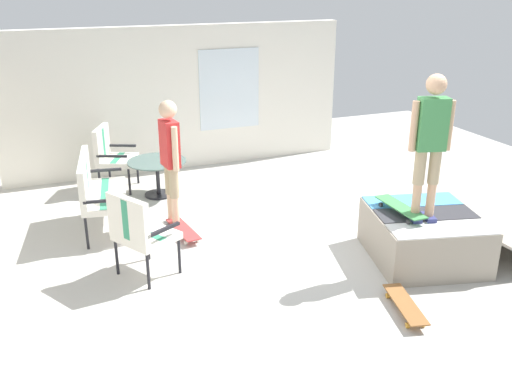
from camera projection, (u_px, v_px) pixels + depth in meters
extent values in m
cube|color=beige|center=(298.00, 253.00, 7.26)|extent=(12.00, 12.00, 0.10)
cube|color=white|center=(178.00, 99.00, 9.92)|extent=(0.20, 6.00, 2.46)
cube|color=silver|center=(229.00, 89.00, 10.10)|extent=(0.03, 1.10, 1.40)
cube|color=gray|center=(423.00, 236.00, 6.91)|extent=(1.58, 1.50, 0.58)
cube|color=silver|center=(442.00, 229.00, 6.40)|extent=(0.70, 1.24, 0.01)
cube|color=#333338|center=(426.00, 214.00, 6.81)|extent=(0.70, 1.24, 0.01)
cube|color=#4C99D8|center=(412.00, 200.00, 7.21)|extent=(0.70, 1.24, 0.01)
cylinder|color=#B2B2B7|center=(379.00, 219.00, 6.75)|extent=(1.24, 0.36, 0.05)
cube|color=gray|center=(499.00, 234.00, 7.05)|extent=(1.44, 1.11, 0.48)
cylinder|color=black|center=(125.00, 230.00, 7.27)|extent=(0.04, 0.04, 0.44)
cylinder|color=black|center=(124.00, 197.00, 8.34)|extent=(0.04, 0.04, 0.44)
cylinder|color=black|center=(87.00, 233.00, 7.17)|extent=(0.04, 0.04, 0.44)
cylinder|color=black|center=(91.00, 199.00, 8.24)|extent=(0.04, 0.04, 0.44)
cube|color=silver|center=(105.00, 196.00, 7.66)|extent=(1.32, 0.74, 0.08)
cube|color=#338C66|center=(105.00, 193.00, 7.65)|extent=(1.21, 0.29, 0.00)
cube|color=silver|center=(84.00, 177.00, 7.51)|extent=(1.25, 0.27, 0.50)
cube|color=#338C66|center=(84.00, 177.00, 7.51)|extent=(0.11, 0.10, 0.46)
cube|color=black|center=(103.00, 201.00, 7.05)|extent=(0.11, 0.47, 0.04)
cube|color=black|center=(105.00, 170.00, 8.16)|extent=(0.11, 0.47, 0.04)
cylinder|color=black|center=(129.00, 182.00, 8.94)|extent=(0.04, 0.04, 0.44)
cylinder|color=black|center=(138.00, 171.00, 9.44)|extent=(0.04, 0.04, 0.44)
cylinder|color=black|center=(100.00, 181.00, 8.96)|extent=(0.04, 0.04, 0.44)
cylinder|color=black|center=(109.00, 170.00, 9.46)|extent=(0.04, 0.04, 0.44)
cube|color=silver|center=(118.00, 160.00, 9.11)|extent=(0.79, 0.76, 0.08)
cube|color=#338C66|center=(117.00, 158.00, 9.09)|extent=(0.57, 0.33, 0.00)
cube|color=silver|center=(101.00, 143.00, 9.01)|extent=(0.60, 0.33, 0.50)
cube|color=#338C66|center=(101.00, 143.00, 9.01)|extent=(0.13, 0.12, 0.46)
cube|color=black|center=(112.00, 156.00, 8.78)|extent=(0.23, 0.44, 0.04)
cube|color=black|center=(122.00, 146.00, 9.32)|extent=(0.23, 0.44, 0.04)
cylinder|color=black|center=(179.00, 256.00, 6.60)|extent=(0.04, 0.04, 0.44)
cylinder|color=black|center=(148.00, 243.00, 6.91)|extent=(0.04, 0.04, 0.44)
cylinder|color=black|center=(148.00, 271.00, 6.25)|extent=(0.04, 0.04, 0.44)
cylinder|color=black|center=(117.00, 257.00, 6.57)|extent=(0.04, 0.04, 0.44)
cube|color=silver|center=(147.00, 236.00, 6.49)|extent=(0.81, 0.78, 0.08)
cube|color=#338C66|center=(146.00, 233.00, 6.47)|extent=(0.55, 0.37, 0.00)
cube|color=silver|center=(128.00, 219.00, 6.21)|extent=(0.58, 0.37, 0.50)
cube|color=#338C66|center=(128.00, 219.00, 6.21)|extent=(0.13, 0.12, 0.46)
cube|color=black|center=(163.00, 230.00, 6.26)|extent=(0.27, 0.43, 0.04)
cube|color=black|center=(129.00, 217.00, 6.60)|extent=(0.27, 0.43, 0.04)
cylinder|color=black|center=(158.00, 179.00, 8.90)|extent=(0.06, 0.06, 0.55)
cylinder|color=black|center=(159.00, 194.00, 8.99)|extent=(0.44, 0.44, 0.03)
cylinder|color=#4C6660|center=(157.00, 161.00, 8.80)|extent=(0.90, 0.90, 0.02)
cube|color=silver|center=(176.00, 227.00, 7.81)|extent=(0.14, 0.25, 0.05)
cylinder|color=beige|center=(175.00, 211.00, 7.73)|extent=(0.10, 0.10, 0.41)
cylinder|color=tan|center=(174.00, 183.00, 7.58)|extent=(0.13, 0.13, 0.41)
cube|color=silver|center=(172.00, 223.00, 7.95)|extent=(0.14, 0.25, 0.05)
cylinder|color=beige|center=(171.00, 207.00, 7.87)|extent=(0.10, 0.10, 0.41)
cylinder|color=tan|center=(170.00, 179.00, 7.72)|extent=(0.13, 0.13, 0.41)
cube|color=red|center=(170.00, 144.00, 7.46)|extent=(0.34, 0.21, 0.61)
sphere|color=beige|center=(168.00, 109.00, 7.30)|extent=(0.23, 0.23, 0.23)
cylinder|color=beige|center=(175.00, 149.00, 7.31)|extent=(0.08, 0.08, 0.58)
cylinder|color=beige|center=(165.00, 141.00, 7.64)|extent=(0.08, 0.08, 0.58)
cube|color=navy|center=(414.00, 218.00, 6.62)|extent=(0.26, 0.17, 0.05)
cylinder|color=tan|center=(416.00, 200.00, 6.54)|extent=(0.10, 0.10, 0.40)
cylinder|color=tan|center=(420.00, 167.00, 6.40)|extent=(0.13, 0.13, 0.40)
cube|color=navy|center=(429.00, 217.00, 6.64)|extent=(0.26, 0.17, 0.05)
cylinder|color=tan|center=(431.00, 199.00, 6.56)|extent=(0.10, 0.10, 0.40)
cylinder|color=tan|center=(435.00, 167.00, 6.42)|extent=(0.13, 0.13, 0.40)
cube|color=#3F8C4C|center=(432.00, 124.00, 6.24)|extent=(0.26, 0.36, 0.59)
sphere|color=tan|center=(436.00, 84.00, 6.08)|extent=(0.22, 0.22, 0.22)
cylinder|color=tan|center=(414.00, 126.00, 6.22)|extent=(0.08, 0.08, 0.56)
cylinder|color=tan|center=(449.00, 125.00, 6.26)|extent=(0.08, 0.08, 0.56)
cube|color=#B23838|center=(183.00, 229.00, 7.59)|extent=(0.82, 0.29, 0.02)
cylinder|color=silver|center=(181.00, 225.00, 7.88)|extent=(0.06, 0.04, 0.06)
cylinder|color=silver|center=(170.00, 227.00, 7.81)|extent=(0.06, 0.04, 0.06)
cylinder|color=silver|center=(197.00, 240.00, 7.42)|extent=(0.06, 0.04, 0.06)
cylinder|color=silver|center=(186.00, 243.00, 7.35)|extent=(0.06, 0.04, 0.06)
cube|color=brown|center=(405.00, 304.00, 5.87)|extent=(0.82, 0.39, 0.02)
cylinder|color=gold|center=(402.00, 295.00, 6.17)|extent=(0.06, 0.04, 0.06)
cylinder|color=gold|center=(388.00, 296.00, 6.15)|extent=(0.06, 0.04, 0.06)
cylinder|color=gold|center=(423.00, 324.00, 5.65)|extent=(0.06, 0.04, 0.06)
cylinder|color=gold|center=(408.00, 325.00, 5.63)|extent=(0.06, 0.04, 0.06)
cube|color=#3F8C4C|center=(400.00, 207.00, 6.75)|extent=(0.80, 0.20, 0.01)
cylinder|color=#333333|center=(392.00, 203.00, 7.05)|extent=(0.06, 0.03, 0.06)
cylinder|color=#333333|center=(381.00, 205.00, 6.99)|extent=(0.06, 0.03, 0.06)
cylinder|color=#333333|center=(420.00, 220.00, 6.56)|extent=(0.06, 0.03, 0.06)
cylinder|color=#333333|center=(408.00, 222.00, 6.51)|extent=(0.06, 0.03, 0.06)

